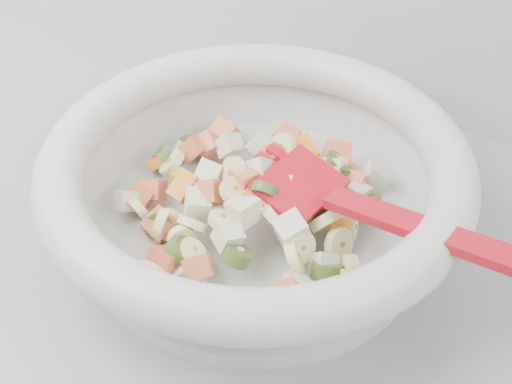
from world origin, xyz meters
The scene contains 1 object.
mixing_bowl centered at (0.19, 1.50, 0.95)m, with size 0.45×0.35×0.11m.
Camera 1 is at (0.41, 1.11, 1.33)m, focal length 50.00 mm.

